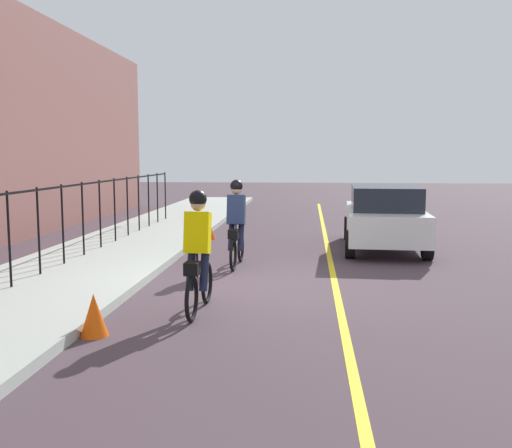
% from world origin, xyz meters
% --- Properties ---
extents(ground_plane, '(80.00, 80.00, 0.00)m').
position_xyz_m(ground_plane, '(0.00, 0.00, 0.00)').
color(ground_plane, '#48383F').
extents(lane_line_centre, '(36.00, 0.12, 0.01)m').
position_xyz_m(lane_line_centre, '(0.00, -1.60, 0.00)').
color(lane_line_centre, yellow).
rests_on(lane_line_centre, ground).
extents(sidewalk, '(40.00, 3.20, 0.15)m').
position_xyz_m(sidewalk, '(0.00, 3.40, 0.07)').
color(sidewalk, '#A9B1A7').
rests_on(sidewalk, ground).
extents(iron_fence, '(16.98, 0.04, 1.60)m').
position_xyz_m(iron_fence, '(1.00, 3.80, 1.24)').
color(iron_fence, black).
rests_on(iron_fence, sidewalk).
extents(cyclist_lead, '(1.71, 0.37, 1.83)m').
position_xyz_m(cyclist_lead, '(1.72, 0.38, 0.91)').
color(cyclist_lead, black).
rests_on(cyclist_lead, ground).
extents(cyclist_follow, '(1.71, 0.37, 1.83)m').
position_xyz_m(cyclist_follow, '(-1.92, 0.49, 0.91)').
color(cyclist_follow, black).
rests_on(cyclist_follow, ground).
extents(patrol_sedan, '(4.49, 2.10, 1.58)m').
position_xyz_m(patrol_sedan, '(4.40, -2.98, 0.82)').
color(patrol_sedan, white).
rests_on(patrol_sedan, ground).
extents(traffic_cone_near, '(0.36, 0.36, 0.50)m').
position_xyz_m(traffic_cone_near, '(5.75, 1.65, 0.25)').
color(traffic_cone_near, '#EA4D14').
rests_on(traffic_cone_near, ground).
extents(traffic_cone_far, '(0.36, 0.36, 0.56)m').
position_xyz_m(traffic_cone_far, '(-3.12, 1.63, 0.28)').
color(traffic_cone_far, '#F15209').
rests_on(traffic_cone_far, ground).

